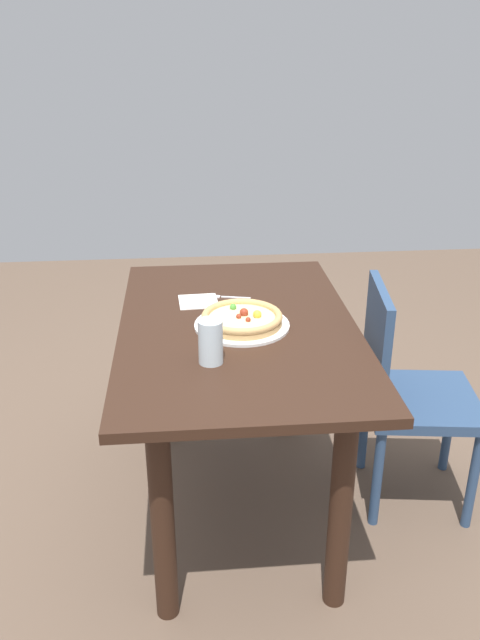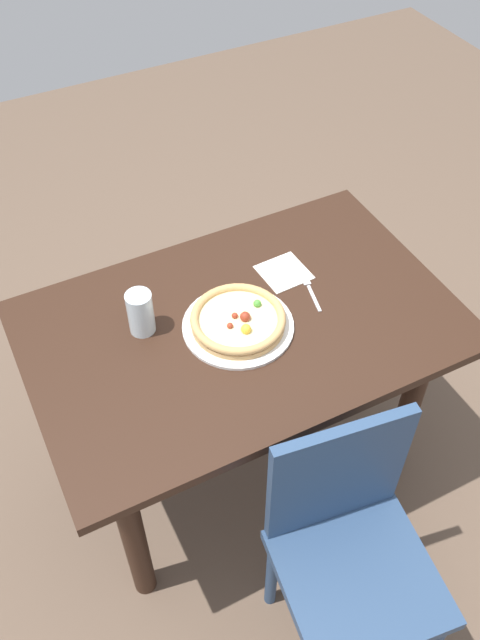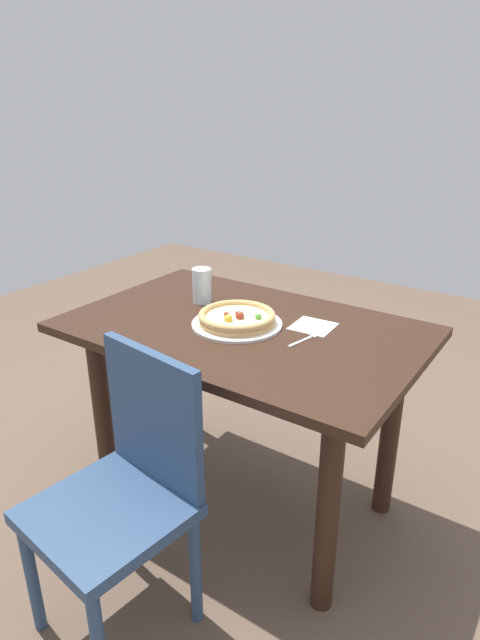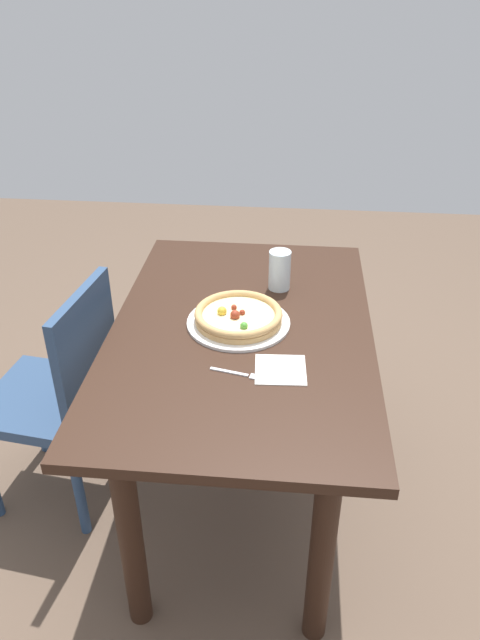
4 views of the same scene
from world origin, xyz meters
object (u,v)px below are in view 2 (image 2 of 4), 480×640
drinking_glass (141,313)px  napkin (284,272)px  plate (238,326)px  fork (310,289)px  dining_table (242,352)px  pizza (238,320)px  chair_near (349,547)px

drinking_glass → napkin: (0.47, 0.02, -0.07)m
plate → napkin: plate is taller
napkin → fork: bearing=-71.1°
dining_table → fork: bearing=6.8°
pizza → drinking_glass: (-0.25, 0.12, 0.04)m
fork → napkin: (-0.03, 0.10, -0.00)m
chair_near → pizza: 0.68m
plate → fork: plate is taller
chair_near → drinking_glass: size_ratio=6.36×
plate → napkin: 0.27m
fork → pizza: bearing=111.5°
chair_near → plate: bearing=-80.1°
pizza → chair_near: bearing=-87.5°
dining_table → pizza: (-0.02, -0.01, 0.16)m
plate → dining_table: bearing=31.9°
pizza → fork: 0.27m
plate → drinking_glass: drinking_glass is taller
dining_table → napkin: bearing=31.3°
chair_near → drinking_glass: (-0.27, 0.72, 0.36)m
chair_near → pizza: size_ratio=3.19×
chair_near → fork: size_ratio=5.27×
plate → pizza: (0.00, -0.00, 0.03)m
plate → drinking_glass: (-0.25, 0.12, 0.06)m
drinking_glass → napkin: bearing=2.8°
chair_near → fork: chair_near is taller
fork → drinking_glass: drinking_glass is taller
drinking_glass → chair_near: bearing=-69.2°
chair_near → dining_table: bearing=-81.8°
fork → napkin: size_ratio=1.18×
plate → drinking_glass: bearing=154.7°
pizza → plate: bearing=130.9°
chair_near → napkin: size_ratio=6.19×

